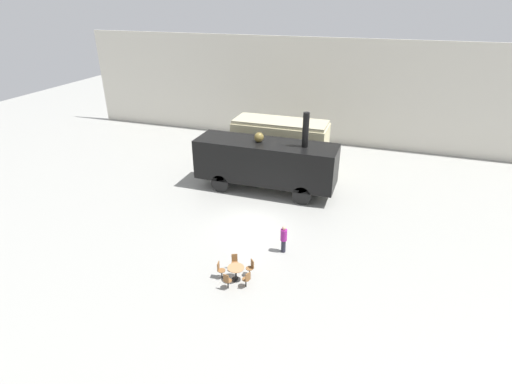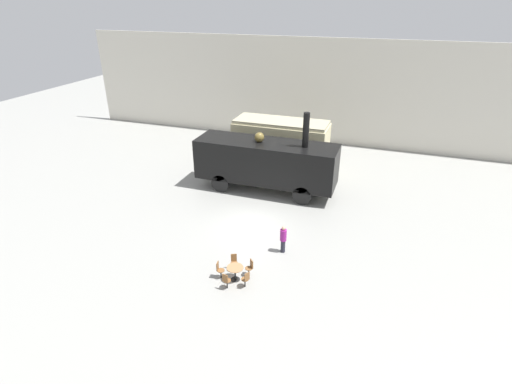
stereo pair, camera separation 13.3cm
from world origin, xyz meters
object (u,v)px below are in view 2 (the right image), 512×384
passenger_coach_vintage (281,140)px  visitor_person (283,238)px  cafe_table_near (235,270)px  cafe_chair_0 (234,261)px  steam_locomotive (266,161)px

passenger_coach_vintage → visitor_person: bearing=-73.2°
cafe_table_near → cafe_chair_0: cafe_chair_0 is taller
cafe_chair_0 → passenger_coach_vintage: bearing=160.5°
passenger_coach_vintage → cafe_table_near: size_ratio=8.87×
passenger_coach_vintage → cafe_table_near: 14.10m
passenger_coach_vintage → visitor_person: (3.30, -10.94, -1.37)m
steam_locomotive → cafe_table_near: size_ratio=11.87×
steam_locomotive → cafe_table_near: bearing=-80.6°
cafe_table_near → cafe_chair_0: size_ratio=0.91×
cafe_table_near → cafe_chair_0: (-0.34, 0.69, -0.03)m
cafe_chair_0 → visitor_person: 2.93m
cafe_chair_0 → cafe_table_near: bearing=0.0°
passenger_coach_vintage → cafe_table_near: bearing=-82.6°
visitor_person → cafe_table_near: bearing=-117.1°
cafe_table_near → visitor_person: bearing=62.9°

